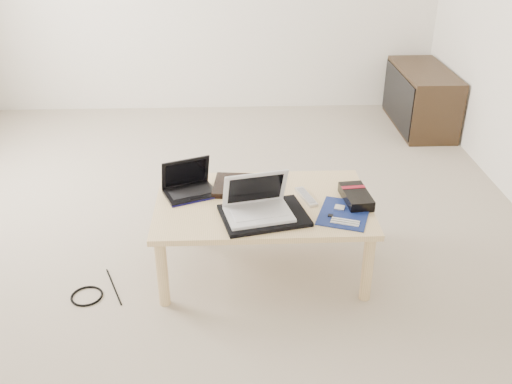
{
  "coord_description": "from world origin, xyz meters",
  "views": [
    {
      "loc": [
        0.18,
        -3.12,
        1.83
      ],
      "look_at": [
        0.29,
        -0.57,
        0.46
      ],
      "focal_mm": 40.0,
      "sensor_mm": 36.0,
      "label": 1
    }
  ],
  "objects_px": {
    "netbook": "(189,187)",
    "gpu_box": "(356,196)",
    "coffee_table": "(263,210)",
    "white_laptop": "(258,205)",
    "media_cabinet": "(420,98)"
  },
  "relations": [
    {
      "from": "coffee_table",
      "to": "white_laptop",
      "type": "xyz_separation_m",
      "value": [
        -0.03,
        -0.15,
        0.11
      ]
    },
    {
      "from": "coffee_table",
      "to": "gpu_box",
      "type": "bearing_deg",
      "value": -1.4
    },
    {
      "from": "white_laptop",
      "to": "gpu_box",
      "type": "bearing_deg",
      "value": 14.84
    },
    {
      "from": "netbook",
      "to": "gpu_box",
      "type": "xyz_separation_m",
      "value": [
        0.86,
        -0.12,
        -0.01
      ]
    },
    {
      "from": "media_cabinet",
      "to": "gpu_box",
      "type": "height_order",
      "value": "media_cabinet"
    },
    {
      "from": "netbook",
      "to": "white_laptop",
      "type": "xyz_separation_m",
      "value": [
        0.35,
        -0.26,
        0.03
      ]
    },
    {
      "from": "coffee_table",
      "to": "white_laptop",
      "type": "height_order",
      "value": "white_laptop"
    },
    {
      "from": "media_cabinet",
      "to": "white_laptop",
      "type": "xyz_separation_m",
      "value": [
        -1.48,
        -2.16,
        0.21
      ]
    },
    {
      "from": "white_laptop",
      "to": "gpu_box",
      "type": "xyz_separation_m",
      "value": [
        0.51,
        0.14,
        -0.04
      ]
    },
    {
      "from": "white_laptop",
      "to": "netbook",
      "type": "bearing_deg",
      "value": 143.63
    },
    {
      "from": "netbook",
      "to": "white_laptop",
      "type": "relative_size",
      "value": 0.87
    },
    {
      "from": "coffee_table",
      "to": "white_laptop",
      "type": "relative_size",
      "value": 3.1
    },
    {
      "from": "coffee_table",
      "to": "white_laptop",
      "type": "bearing_deg",
      "value": -102.49
    },
    {
      "from": "coffee_table",
      "to": "media_cabinet",
      "type": "xyz_separation_m",
      "value": [
        1.45,
        2.02,
        -0.1
      ]
    },
    {
      "from": "coffee_table",
      "to": "netbook",
      "type": "bearing_deg",
      "value": 163.92
    }
  ]
}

